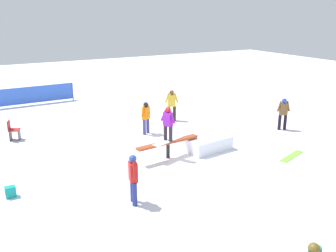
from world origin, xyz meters
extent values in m
plane|color=white|center=(0.00, 0.00, 0.00)|extent=(60.00, 60.00, 0.00)
cylinder|color=black|center=(0.00, 0.00, 0.30)|extent=(0.14, 0.14, 0.60)
cube|color=#A53F1E|center=(0.00, 0.00, 0.64)|extent=(2.70, 0.60, 0.08)
cube|color=white|center=(-1.79, -0.22, 0.27)|extent=(1.97, 1.70, 0.54)
cube|color=white|center=(0.00, 0.00, 0.69)|extent=(1.47, 0.77, 0.03)
cylinder|color=#2E2434|center=(0.05, -0.12, 1.00)|extent=(0.14, 0.14, 0.58)
cylinder|color=#2E2434|center=(-0.05, 0.12, 1.00)|extent=(0.14, 0.14, 0.58)
cube|color=purple|center=(0.00, 0.00, 1.54)|extent=(0.31, 0.38, 0.51)
cylinder|color=purple|center=(0.07, -0.19, 1.66)|extent=(0.18, 0.29, 0.47)
cylinder|color=purple|center=(-0.07, 0.19, 1.66)|extent=(0.18, 0.29, 0.47)
sphere|color=red|center=(0.00, 0.00, 1.91)|extent=(0.21, 0.21, 0.21)
cylinder|color=navy|center=(2.53, 2.43, 0.36)|extent=(0.15, 0.15, 0.71)
cylinder|color=navy|center=(2.58, 2.70, 0.36)|extent=(0.15, 0.15, 0.71)
cube|color=red|center=(2.55, 2.57, 1.00)|extent=(0.28, 0.39, 0.57)
cylinder|color=red|center=(2.51, 2.35, 1.13)|extent=(0.13, 0.24, 0.51)
cylinder|color=red|center=(2.60, 2.78, 1.13)|extent=(0.13, 0.24, 0.51)
sphere|color=blue|center=(2.55, 2.57, 1.40)|extent=(0.22, 0.22, 0.22)
cylinder|color=black|center=(-6.54, -0.46, 0.36)|extent=(0.14, 0.14, 0.72)
cylinder|color=black|center=(-6.29, -0.57, 0.36)|extent=(0.14, 0.14, 0.72)
cube|color=brown|center=(-6.41, -0.51, 1.00)|extent=(0.40, 0.33, 0.57)
cylinder|color=brown|center=(-6.61, -0.43, 1.13)|extent=(0.22, 0.16, 0.50)
cylinder|color=brown|center=(-6.22, -0.60, 1.13)|extent=(0.22, 0.16, 0.50)
sphere|color=blue|center=(-6.41, -0.51, 1.40)|extent=(0.22, 0.22, 0.22)
cylinder|color=#3D3C7D|center=(-0.67, -3.11, 0.35)|extent=(0.14, 0.14, 0.70)
cylinder|color=#3D3C7D|center=(-0.43, -2.99, 0.35)|extent=(0.14, 0.14, 0.70)
cube|color=orange|center=(-0.55, -3.05, 0.98)|extent=(0.40, 0.35, 0.56)
cylinder|color=orange|center=(-0.74, -3.15, 1.10)|extent=(0.24, 0.18, 0.50)
cylinder|color=orange|center=(-0.36, -2.95, 1.10)|extent=(0.24, 0.18, 0.50)
sphere|color=black|center=(-0.55, -3.05, 1.37)|extent=(0.22, 0.22, 0.22)
cylinder|color=black|center=(-2.52, -4.46, 0.37)|extent=(0.15, 0.15, 0.73)
cylinder|color=black|center=(-2.76, -4.31, 0.37)|extent=(0.15, 0.15, 0.73)
cube|color=yellow|center=(-2.64, -4.39, 1.03)|extent=(0.43, 0.39, 0.60)
cylinder|color=yellow|center=(-2.44, -4.51, 1.17)|extent=(0.26, 0.21, 0.54)
cylinder|color=yellow|center=(-2.83, -4.26, 1.17)|extent=(0.26, 0.21, 0.54)
sphere|color=brown|center=(-2.64, -4.39, 1.45)|extent=(0.24, 0.24, 0.24)
sphere|color=brown|center=(1.46, 7.92, 1.40)|extent=(0.22, 0.22, 0.22)
cube|color=#85D23D|center=(-4.25, 2.17, 0.01)|extent=(1.54, 0.76, 0.02)
cube|color=#3F3F44|center=(4.62, -4.96, 0.22)|extent=(0.16, 0.38, 0.44)
cube|color=#3F3F44|center=(4.96, -5.07, 0.22)|extent=(0.16, 0.38, 0.44)
cube|color=#AF2826|center=(4.79, -5.01, 0.46)|extent=(0.56, 0.56, 0.04)
cube|color=#AF2826|center=(4.98, -5.08, 0.68)|extent=(0.18, 0.43, 0.40)
cube|color=teal|center=(5.65, 0.43, 0.17)|extent=(0.31, 0.23, 0.34)
cylinder|color=blue|center=(0.55, -11.29, 0.55)|extent=(0.06, 0.06, 1.10)
cube|color=blue|center=(3.23, -11.21, 0.61)|extent=(5.36, 0.17, 0.99)
camera|label=1|loc=(6.40, 11.58, 5.39)|focal=40.00mm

